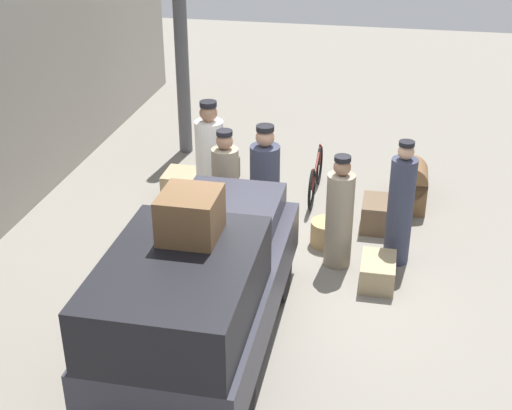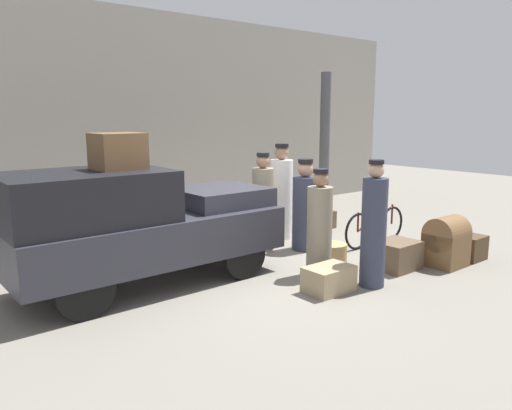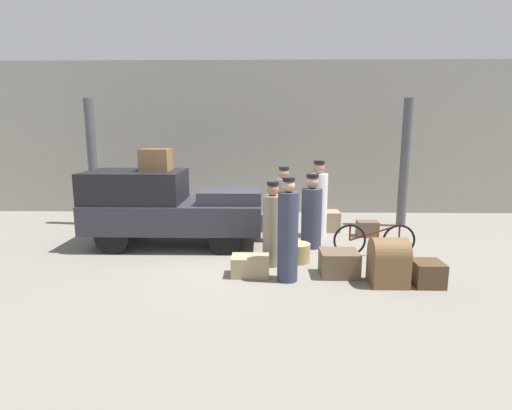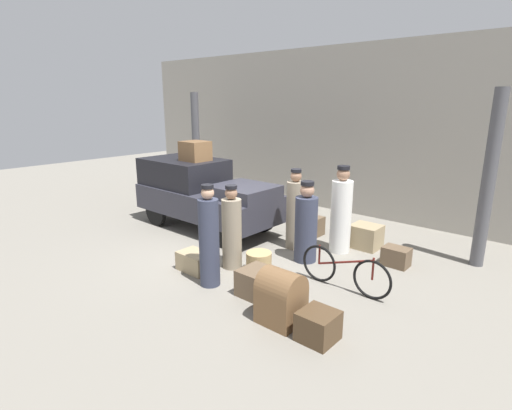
{
  "view_description": "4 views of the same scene",
  "coord_description": "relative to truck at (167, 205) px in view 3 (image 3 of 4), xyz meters",
  "views": [
    {
      "loc": [
        -7.88,
        -1.44,
        5.12
      ],
      "look_at": [
        0.2,
        0.2,
        0.95
      ],
      "focal_mm": 50.0,
      "sensor_mm": 36.0,
      "label": 1
    },
    {
      "loc": [
        -4.68,
        -5.76,
        2.36
      ],
      "look_at": [
        0.2,
        0.2,
        0.95
      ],
      "focal_mm": 35.0,
      "sensor_mm": 36.0,
      "label": 2
    },
    {
      "loc": [
        0.37,
        -8.09,
        2.53
      ],
      "look_at": [
        0.2,
        0.2,
        0.95
      ],
      "focal_mm": 28.0,
      "sensor_mm": 36.0,
      "label": 3
    },
    {
      "loc": [
        5.52,
        -5.88,
        3.09
      ],
      "look_at": [
        0.2,
        0.2,
        0.95
      ],
      "focal_mm": 28.0,
      "sensor_mm": 36.0,
      "label": 4
    }
  ],
  "objects": [
    {
      "name": "bicycle",
      "position": [
        4.35,
        -0.72,
        -0.56
      ],
      "size": [
        1.64,
        0.04,
        0.7
      ],
      "color": "black",
      "rests_on": "ground"
    },
    {
      "name": "porter_with_bicycle",
      "position": [
        3.4,
        0.78,
        -0.07
      ],
      "size": [
        0.43,
        0.43,
        1.81
      ],
      "color": "white",
      "rests_on": "ground"
    },
    {
      "name": "suitcase_small_leather",
      "position": [
        4.81,
        -2.24,
        -0.7
      ],
      "size": [
        0.47,
        0.48,
        0.4
      ],
      "color": "#4C3823",
      "rests_on": "ground"
    },
    {
      "name": "wicker_basket",
      "position": [
        2.79,
        -1.09,
        -0.72
      ],
      "size": [
        0.47,
        0.47,
        0.36
      ],
      "color": "tan",
      "rests_on": "ground"
    },
    {
      "name": "truck",
      "position": [
        0.0,
        0.0,
        0.0
      ],
      "size": [
        3.76,
        1.55,
        1.65
      ],
      "color": "black",
      "rests_on": "ground"
    },
    {
      "name": "trunk_barrel_dark",
      "position": [
        4.17,
        -2.22,
        -0.5
      ],
      "size": [
        0.58,
        0.53,
        0.79
      ],
      "color": "brown",
      "rests_on": "ground"
    },
    {
      "name": "canopy_pillar_left",
      "position": [
        -2.38,
        1.89,
        0.75
      ],
      "size": [
        0.24,
        0.24,
        3.3
      ],
      "color": "#4C4C51",
      "rests_on": "ground"
    },
    {
      "name": "trunk_wicker_pale",
      "position": [
        1.89,
        -1.85,
        -0.72
      ],
      "size": [
        0.66,
        0.44,
        0.35
      ],
      "color": "#9E8966",
      "rests_on": "ground"
    },
    {
      "name": "suitcase_black_upright",
      "position": [
        2.26,
        1.31,
        -0.68
      ],
      "size": [
        0.71,
        0.39,
        0.44
      ],
      "color": "brown",
      "rests_on": "ground"
    },
    {
      "name": "porter_carrying_trunk",
      "position": [
        2.52,
        -2.07,
        -0.09
      ],
      "size": [
        0.34,
        0.34,
        1.76
      ],
      "color": "#33384C",
      "rests_on": "ground"
    },
    {
      "name": "suitcase_tan_flat",
      "position": [
        3.72,
        1.34,
        -0.65
      ],
      "size": [
        0.6,
        0.54,
        0.5
      ],
      "color": "#9E8966",
      "rests_on": "ground"
    },
    {
      "name": "trunk_large_brown",
      "position": [
        4.61,
        0.82,
        -0.72
      ],
      "size": [
        0.49,
        0.35,
        0.37
      ],
      "color": "brown",
      "rests_on": "ground"
    },
    {
      "name": "trunk_umber_medium",
      "position": [
        3.44,
        -1.82,
        -0.68
      ],
      "size": [
        0.66,
        0.56,
        0.44
      ],
      "color": "brown",
      "rests_on": "ground"
    },
    {
      "name": "ground_plane",
      "position": [
        1.76,
        -0.42,
        -0.9
      ],
      "size": [
        30.0,
        30.0,
        0.0
      ],
      "primitive_type": "plane",
      "color": "gray"
    },
    {
      "name": "canopy_pillar_right",
      "position": [
        5.76,
        1.89,
        0.75
      ],
      "size": [
        0.24,
        0.24,
        3.3
      ],
      "color": "#4C4C51",
      "rests_on": "ground"
    },
    {
      "name": "porter_lifting_near_truck",
      "position": [
        3.15,
        -0.11,
        -0.18
      ],
      "size": [
        0.44,
        0.44,
        1.6
      ],
      "color": "#33384C",
      "rests_on": "ground"
    },
    {
      "name": "trunk_on_truck_roof",
      "position": [
        -0.19,
        0.0,
        0.98
      ],
      "size": [
        0.61,
        0.57,
        0.47
      ],
      "color": "brown",
      "rests_on": "truck"
    },
    {
      "name": "conductor_in_dark_uniform",
      "position": [
        2.57,
        0.33,
        -0.12
      ],
      "size": [
        0.37,
        0.37,
        1.71
      ],
      "color": "gray",
      "rests_on": "ground"
    },
    {
      "name": "station_building_facade",
      "position": [
        1.76,
        3.65,
        1.35
      ],
      "size": [
        16.0,
        0.15,
        4.5
      ],
      "color": "gray",
      "rests_on": "ground"
    },
    {
      "name": "porter_standing_middle",
      "position": [
        2.28,
        -1.28,
        -0.17
      ],
      "size": [
        0.37,
        0.37,
        1.59
      ],
      "color": "gray",
      "rests_on": "ground"
    }
  ]
}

